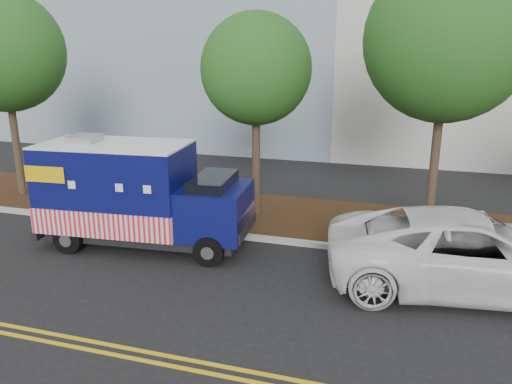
% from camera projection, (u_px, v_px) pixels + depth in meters
% --- Properties ---
extents(ground, '(120.00, 120.00, 0.00)m').
position_uv_depth(ground, '(190.00, 253.00, 13.57)').
color(ground, black).
rests_on(ground, ground).
extents(curb, '(120.00, 0.18, 0.15)m').
position_uv_depth(curb, '(209.00, 233.00, 14.84)').
color(curb, '#9E9E99').
rests_on(curb, ground).
extents(mulch_strip, '(120.00, 4.00, 0.15)m').
position_uv_depth(mulch_strip, '(233.00, 211.00, 16.76)').
color(mulch_strip, black).
rests_on(mulch_strip, ground).
extents(centerline_near, '(120.00, 0.10, 0.01)m').
position_uv_depth(centerline_near, '(93.00, 342.00, 9.48)').
color(centerline_near, gold).
rests_on(centerline_near, ground).
extents(centerline_far, '(120.00, 0.10, 0.01)m').
position_uv_depth(centerline_far, '(85.00, 349.00, 9.25)').
color(centerline_far, gold).
rests_on(centerline_far, ground).
extents(tree_a, '(4.14, 4.14, 7.31)m').
position_uv_depth(tree_a, '(4.00, 52.00, 17.11)').
color(tree_a, '#38281C').
rests_on(tree_a, ground).
extents(tree_b, '(3.40, 3.40, 6.44)m').
position_uv_depth(tree_b, '(256.00, 70.00, 15.12)').
color(tree_b, '#38281C').
rests_on(tree_b, ground).
extents(tree_c, '(4.54, 4.54, 7.85)m').
position_uv_depth(tree_c, '(447.00, 40.00, 13.59)').
color(tree_c, '#38281C').
rests_on(tree_c, ground).
extents(sign_post, '(0.06, 0.06, 2.40)m').
position_uv_depth(sign_post, '(87.00, 180.00, 16.31)').
color(sign_post, '#473828').
rests_on(sign_post, ground).
extents(food_truck, '(6.00, 2.67, 3.08)m').
position_uv_depth(food_truck, '(135.00, 197.00, 13.79)').
color(food_truck, black).
rests_on(food_truck, ground).
extents(white_car, '(6.82, 3.85, 1.80)m').
position_uv_depth(white_car, '(471.00, 252.00, 11.36)').
color(white_car, white).
rests_on(white_car, ground).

